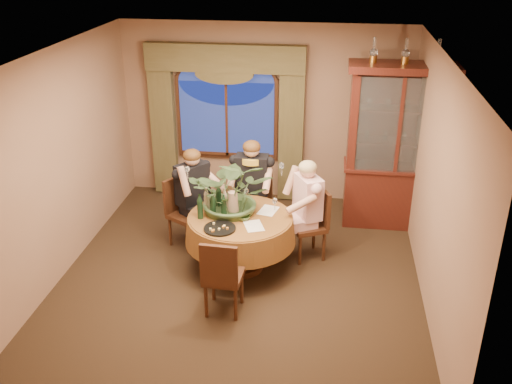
# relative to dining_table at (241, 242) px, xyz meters

# --- Properties ---
(floor) EXTENTS (5.00, 5.00, 0.00)m
(floor) POSITION_rel_dining_table_xyz_m (0.02, -0.20, -0.38)
(floor) COLOR black
(floor) RESTS_ON ground
(wall_back) EXTENTS (4.50, 0.00, 4.50)m
(wall_back) POSITION_rel_dining_table_xyz_m (0.02, 2.30, 1.02)
(wall_back) COLOR #855F46
(wall_back) RESTS_ON ground
(wall_right) EXTENTS (0.00, 5.00, 5.00)m
(wall_right) POSITION_rel_dining_table_xyz_m (2.27, -0.20, 1.02)
(wall_right) COLOR #855F46
(wall_right) RESTS_ON ground
(ceiling) EXTENTS (5.00, 5.00, 0.00)m
(ceiling) POSITION_rel_dining_table_xyz_m (0.02, -0.20, 2.42)
(ceiling) COLOR white
(ceiling) RESTS_ON wall_back
(window) EXTENTS (1.62, 0.10, 1.32)m
(window) POSITION_rel_dining_table_xyz_m (-0.58, 2.23, 0.92)
(window) COLOR navy
(window) RESTS_ON wall_back
(arched_transom) EXTENTS (1.60, 0.06, 0.44)m
(arched_transom) POSITION_rel_dining_table_xyz_m (-0.58, 2.23, 1.71)
(arched_transom) COLOR navy
(arched_transom) RESTS_ON wall_back
(drapery_left) EXTENTS (0.38, 0.14, 2.32)m
(drapery_left) POSITION_rel_dining_table_xyz_m (-1.61, 2.18, 0.80)
(drapery_left) COLOR #484022
(drapery_left) RESTS_ON floor
(drapery_right) EXTENTS (0.38, 0.14, 2.32)m
(drapery_right) POSITION_rel_dining_table_xyz_m (0.45, 2.18, 0.80)
(drapery_right) COLOR #484022
(drapery_right) RESTS_ON floor
(swag_valance) EXTENTS (2.45, 0.16, 0.42)m
(swag_valance) POSITION_rel_dining_table_xyz_m (-0.58, 2.15, 1.90)
(swag_valance) COLOR #484022
(swag_valance) RESTS_ON wall_back
(dining_table) EXTENTS (1.86, 1.86, 0.75)m
(dining_table) POSITION_rel_dining_table_xyz_m (0.00, 0.00, 0.00)
(dining_table) COLOR #933716
(dining_table) RESTS_ON floor
(china_cabinet) EXTENTS (1.48, 0.58, 2.40)m
(china_cabinet) POSITION_rel_dining_table_xyz_m (1.99, 1.55, 0.82)
(china_cabinet) COLOR #391612
(china_cabinet) RESTS_ON floor
(oil_lamp_left) EXTENTS (0.11, 0.11, 0.34)m
(oil_lamp_left) POSITION_rel_dining_table_xyz_m (1.58, 1.55, 2.19)
(oil_lamp_left) COLOR #A5722D
(oil_lamp_left) RESTS_ON china_cabinet
(oil_lamp_center) EXTENTS (0.11, 0.11, 0.34)m
(oil_lamp_center) POSITION_rel_dining_table_xyz_m (1.99, 1.55, 2.19)
(oil_lamp_center) COLOR #A5722D
(oil_lamp_center) RESTS_ON china_cabinet
(oil_lamp_right) EXTENTS (0.11, 0.11, 0.34)m
(oil_lamp_right) POSITION_rel_dining_table_xyz_m (2.41, 1.55, 2.19)
(oil_lamp_right) COLOR #A5722D
(oil_lamp_right) RESTS_ON china_cabinet
(chair_right) EXTENTS (0.56, 0.56, 0.96)m
(chair_right) POSITION_rel_dining_table_xyz_m (0.84, 0.40, 0.10)
(chair_right) COLOR black
(chair_right) RESTS_ON floor
(chair_back_right) EXTENTS (0.45, 0.45, 0.96)m
(chair_back_right) POSITION_rel_dining_table_xyz_m (0.06, 0.90, 0.10)
(chair_back_right) COLOR black
(chair_back_right) RESTS_ON floor
(chair_back) EXTENTS (0.58, 0.58, 0.96)m
(chair_back) POSITION_rel_dining_table_xyz_m (-0.83, 0.50, 0.10)
(chair_back) COLOR black
(chair_back) RESTS_ON floor
(chair_front_left) EXTENTS (0.44, 0.44, 0.96)m
(chair_front_left) POSITION_rel_dining_table_xyz_m (-0.04, -0.93, 0.10)
(chair_front_left) COLOR black
(chair_front_left) RESTS_ON floor
(person_pink) EXTENTS (0.63, 0.65, 1.38)m
(person_pink) POSITION_rel_dining_table_xyz_m (0.82, 0.45, 0.31)
(person_pink) COLOR beige
(person_pink) RESTS_ON floor
(person_back) EXTENTS (0.67, 0.68, 1.40)m
(person_back) POSITION_rel_dining_table_xyz_m (-0.76, 0.61, 0.32)
(person_back) COLOR black
(person_back) RESTS_ON floor
(person_scarf) EXTENTS (0.52, 0.48, 1.43)m
(person_scarf) POSITION_rel_dining_table_xyz_m (0.01, 0.95, 0.34)
(person_scarf) COLOR black
(person_scarf) RESTS_ON floor
(stoneware_vase) EXTENTS (0.15, 0.15, 0.29)m
(stoneware_vase) POSITION_rel_dining_table_xyz_m (-0.11, 0.09, 0.52)
(stoneware_vase) COLOR #987863
(stoneware_vase) RESTS_ON dining_table
(centerpiece_plant) EXTENTS (1.04, 1.16, 0.91)m
(centerpiece_plant) POSITION_rel_dining_table_xyz_m (-0.11, 0.15, 1.03)
(centerpiece_plant) COLOR #3A552F
(centerpiece_plant) RESTS_ON dining_table
(olive_bowl) EXTENTS (0.17, 0.17, 0.05)m
(olive_bowl) POSITION_rel_dining_table_xyz_m (0.05, -0.08, 0.40)
(olive_bowl) COLOR #435A2A
(olive_bowl) RESTS_ON dining_table
(cheese_platter) EXTENTS (0.39, 0.39, 0.02)m
(cheese_platter) POSITION_rel_dining_table_xyz_m (-0.19, -0.37, 0.39)
(cheese_platter) COLOR black
(cheese_platter) RESTS_ON dining_table
(wine_bottle_0) EXTENTS (0.07, 0.07, 0.33)m
(wine_bottle_0) POSITION_rel_dining_table_xyz_m (-0.21, 0.09, 0.54)
(wine_bottle_0) COLOR tan
(wine_bottle_0) RESTS_ON dining_table
(wine_bottle_1) EXTENTS (0.07, 0.07, 0.33)m
(wine_bottle_1) POSITION_rel_dining_table_xyz_m (-0.19, -0.09, 0.54)
(wine_bottle_1) COLOR black
(wine_bottle_1) RESTS_ON dining_table
(wine_bottle_2) EXTENTS (0.07, 0.07, 0.33)m
(wine_bottle_2) POSITION_rel_dining_table_xyz_m (-0.44, 0.08, 0.54)
(wine_bottle_2) COLOR tan
(wine_bottle_2) RESTS_ON dining_table
(wine_bottle_3) EXTENTS (0.07, 0.07, 0.33)m
(wine_bottle_3) POSITION_rel_dining_table_xyz_m (-0.49, -0.12, 0.54)
(wine_bottle_3) COLOR black
(wine_bottle_3) RESTS_ON dining_table
(wine_bottle_4) EXTENTS (0.07, 0.07, 0.33)m
(wine_bottle_4) POSITION_rel_dining_table_xyz_m (-0.31, 0.21, 0.54)
(wine_bottle_4) COLOR black
(wine_bottle_4) RESTS_ON dining_table
(wine_bottle_5) EXTENTS (0.07, 0.07, 0.33)m
(wine_bottle_5) POSITION_rel_dining_table_xyz_m (-0.34, -0.05, 0.54)
(wine_bottle_5) COLOR black
(wine_bottle_5) RESTS_ON dining_table
(tasting_paper_0) EXTENTS (0.30, 0.36, 0.00)m
(tasting_paper_0) POSITION_rel_dining_table_xyz_m (0.21, -0.24, 0.38)
(tasting_paper_0) COLOR white
(tasting_paper_0) RESTS_ON dining_table
(tasting_paper_1) EXTENTS (0.28, 0.34, 0.00)m
(tasting_paper_1) POSITION_rel_dining_table_xyz_m (0.33, 0.20, 0.38)
(tasting_paper_1) COLOR white
(tasting_paper_1) RESTS_ON dining_table
(wine_glass_person_pink) EXTENTS (0.07, 0.07, 0.18)m
(wine_glass_person_pink) POSITION_rel_dining_table_xyz_m (0.41, 0.22, 0.46)
(wine_glass_person_pink) COLOR silver
(wine_glass_person_pink) RESTS_ON dining_table
(wine_glass_person_back) EXTENTS (0.07, 0.07, 0.18)m
(wine_glass_person_back) POSITION_rel_dining_table_xyz_m (-0.37, 0.29, 0.46)
(wine_glass_person_back) COLOR silver
(wine_glass_person_back) RESTS_ON dining_table
(wine_glass_person_scarf) EXTENTS (0.07, 0.07, 0.18)m
(wine_glass_person_scarf) POSITION_rel_dining_table_xyz_m (0.01, 0.47, 0.46)
(wine_glass_person_scarf) COLOR silver
(wine_glass_person_scarf) RESTS_ON dining_table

